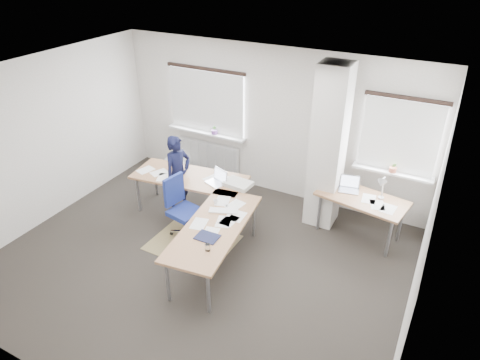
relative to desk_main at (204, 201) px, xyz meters
The scene contains 8 objects.
ground 0.94m from the desk_main, 66.62° to the right, with size 6.00×6.00×0.00m, color #292521.
room_shell 1.15m from the desk_main, 16.70° to the right, with size 6.04×5.04×2.82m.
floor_mat 0.74m from the desk_main, 108.97° to the right, with size 1.30×1.10×0.01m, color olive.
white_crate 2.43m from the desk_main, 135.46° to the left, with size 0.52×0.36×0.31m, color white.
desk_main is the anchor object (origin of this frame).
desk_side 2.55m from the desk_main, 28.55° to the left, with size 1.50×0.93×1.22m.
task_chair 0.52m from the desk_main, 158.89° to the right, with size 0.58×0.57×1.06m.
person 0.98m from the desk_main, 148.73° to the left, with size 0.52×0.34×1.44m, color black.
Camera 1 is at (2.94, -4.27, 4.35)m, focal length 32.00 mm.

